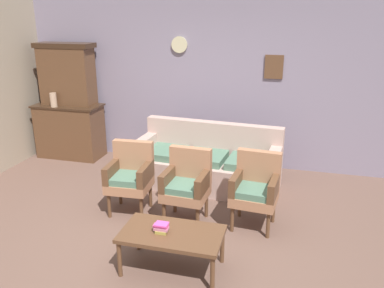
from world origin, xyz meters
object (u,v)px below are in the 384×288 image
(side_cabinet, at_px, (70,131))
(book_stack_on_table, at_px, (161,228))
(coffee_table, at_px, (172,236))
(armchair_near_couch_end, at_px, (255,187))
(armchair_by_doorway, at_px, (130,174))
(floral_couch, at_px, (207,165))
(armchair_near_cabinet, at_px, (187,183))
(vase_on_cabinet, at_px, (53,100))

(side_cabinet, height_order, book_stack_on_table, side_cabinet)
(side_cabinet, xyz_separation_m, book_stack_on_table, (2.62, -2.69, 0.00))
(coffee_table, distance_m, book_stack_on_table, 0.14)
(armchair_near_couch_end, distance_m, coffee_table, 1.29)
(armchair_by_doorway, distance_m, coffee_table, 1.38)
(floral_couch, xyz_separation_m, armchair_near_couch_end, (0.80, -0.98, 0.17))
(armchair_near_cabinet, bearing_deg, floral_couch, 89.18)
(vase_on_cabinet, bearing_deg, coffee_table, -40.93)
(armchair_near_cabinet, bearing_deg, book_stack_on_table, -88.47)
(armchair_by_doorway, relative_size, armchair_near_couch_end, 1.00)
(coffee_table, height_order, book_stack_on_table, book_stack_on_table)
(armchair_near_cabinet, relative_size, armchair_near_couch_end, 1.00)
(side_cabinet, relative_size, coffee_table, 1.16)
(vase_on_cabinet, distance_m, book_stack_on_table, 3.77)
(armchair_by_doorway, bearing_deg, book_stack_on_table, -53.88)
(side_cabinet, relative_size, book_stack_on_table, 7.64)
(side_cabinet, relative_size, armchair_by_doorway, 1.28)
(vase_on_cabinet, xyz_separation_m, floral_couch, (2.74, -0.41, -0.72))
(vase_on_cabinet, relative_size, armchair_near_couch_end, 0.26)
(coffee_table, bearing_deg, side_cabinet, 135.59)
(floral_couch, xyz_separation_m, coffee_table, (0.11, -2.06, 0.05))
(floral_couch, distance_m, book_stack_on_table, 2.09)
(coffee_table, xyz_separation_m, book_stack_on_table, (-0.10, -0.03, 0.09))
(side_cabinet, bearing_deg, armchair_near_couch_end, -24.83)
(armchair_by_doorway, height_order, armchair_near_cabinet, same)
(armchair_near_couch_end, relative_size, coffee_table, 0.90)
(armchair_by_doorway, xyz_separation_m, armchair_near_couch_end, (1.58, 0.03, 0.00))
(armchair_near_cabinet, bearing_deg, vase_on_cabinet, 151.49)
(side_cabinet, height_order, floral_couch, side_cabinet)
(armchair_by_doorway, bearing_deg, coffee_table, -49.89)
(side_cabinet, relative_size, armchair_near_cabinet, 1.28)
(vase_on_cabinet, relative_size, book_stack_on_table, 1.55)
(floral_couch, relative_size, armchair_near_cabinet, 2.38)
(vase_on_cabinet, bearing_deg, floral_couch, -8.56)
(side_cabinet, relative_size, armchair_near_couch_end, 1.28)
(armchair_near_cabinet, relative_size, coffee_table, 0.90)
(floral_couch, distance_m, armchair_near_couch_end, 1.28)
(armchair_by_doorway, relative_size, book_stack_on_table, 5.95)
(side_cabinet, height_order, vase_on_cabinet, vase_on_cabinet)
(vase_on_cabinet, bearing_deg, side_cabinet, 52.80)
(armchair_near_cabinet, bearing_deg, armchair_near_couch_end, 6.31)
(armchair_by_doorway, height_order, book_stack_on_table, armchair_by_doorway)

